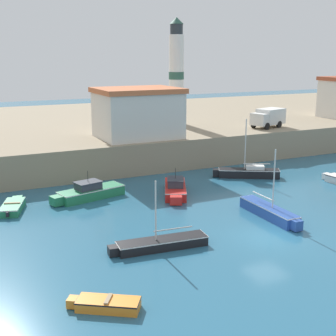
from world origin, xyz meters
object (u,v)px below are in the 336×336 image
(motorboat_green_1, at_px, (89,192))
(sailboat_black_4, at_px, (160,243))
(sailboat_blue_3, at_px, (270,211))
(harbor_shed_mid_row, at_px, (138,113))
(motorboat_red_6, at_px, (175,189))
(sailboat_black_7, at_px, (248,172))
(truck_on_quay, at_px, (268,117))
(dinghy_orange_5, at_px, (106,304))
(dinghy_green_0, at_px, (13,206))
(lighthouse, at_px, (176,73))

(motorboat_green_1, distance_m, sailboat_black_4, 11.88)
(sailboat_blue_3, xyz_separation_m, harbor_shed_mid_row, (-2.57, 19.03, 5.26))
(motorboat_green_1, distance_m, harbor_shed_mid_row, 13.01)
(motorboat_green_1, xyz_separation_m, motorboat_red_6, (6.91, -2.08, -0.02))
(sailboat_black_7, distance_m, truck_on_quay, 12.57)
(motorboat_green_1, xyz_separation_m, sailboat_blue_3, (10.57, -10.16, -0.09))
(dinghy_orange_5, distance_m, truck_on_quay, 38.52)
(sailboat_blue_3, xyz_separation_m, sailboat_black_7, (5.25, 10.16, 0.03))
(dinghy_green_0, bearing_deg, sailboat_black_4, -57.98)
(motorboat_green_1, height_order, sailboat_blue_3, sailboat_blue_3)
(dinghy_orange_5, xyz_separation_m, sailboat_black_7, (20.04, 17.11, 0.22))
(motorboat_red_6, distance_m, lighthouse, 21.97)
(sailboat_black_4, relative_size, harbor_shed_mid_row, 0.75)
(sailboat_blue_3, relative_size, motorboat_red_6, 1.07)
(motorboat_green_1, distance_m, sailboat_blue_3, 14.66)
(dinghy_green_0, bearing_deg, sailboat_blue_3, -30.28)
(sailboat_blue_3, relative_size, sailboat_black_4, 1.01)
(motorboat_green_1, xyz_separation_m, sailboat_black_7, (15.82, -0.01, -0.06))
(harbor_shed_mid_row, bearing_deg, sailboat_black_4, -108.65)
(dinghy_green_0, height_order, motorboat_green_1, motorboat_green_1)
(sailboat_black_4, xyz_separation_m, sailboat_black_7, (14.80, 11.83, 0.14))
(sailboat_blue_3, relative_size, sailboat_black_7, 1.05)
(dinghy_green_0, height_order, sailboat_black_7, sailboat_black_7)
(truck_on_quay, bearing_deg, dinghy_orange_5, -138.32)
(dinghy_green_0, relative_size, motorboat_green_1, 0.64)
(sailboat_black_7, height_order, truck_on_quay, sailboat_black_7)
(sailboat_blue_3, distance_m, motorboat_red_6, 8.87)
(sailboat_blue_3, xyz_separation_m, truck_on_quay, (13.81, 18.51, 3.90))
(motorboat_green_1, bearing_deg, truck_on_quay, 18.91)
(lighthouse, distance_m, truck_on_quay, 12.31)
(dinghy_green_0, relative_size, lighthouse, 0.32)
(dinghy_green_0, height_order, truck_on_quay, truck_on_quay)
(sailboat_black_4, height_order, dinghy_orange_5, sailboat_black_4)
(motorboat_green_1, distance_m, truck_on_quay, 26.05)
(sailboat_blue_3, height_order, motorboat_red_6, sailboat_blue_3)
(dinghy_green_0, xyz_separation_m, motorboat_green_1, (6.13, 0.41, 0.23))
(sailboat_black_4, xyz_separation_m, harbor_shed_mid_row, (6.98, 20.70, 5.37))
(sailboat_black_4, height_order, sailboat_black_7, sailboat_black_7)
(motorboat_red_6, xyz_separation_m, sailboat_black_7, (8.90, 2.07, -0.04))
(sailboat_blue_3, distance_m, truck_on_quay, 23.42)
(sailboat_blue_3, bearing_deg, dinghy_green_0, 149.72)
(sailboat_black_7, distance_m, lighthouse, 18.18)
(sailboat_blue_3, height_order, dinghy_orange_5, sailboat_blue_3)
(motorboat_green_1, distance_m, dinghy_orange_5, 17.63)
(dinghy_green_0, xyz_separation_m, lighthouse, (22.13, 16.30, 9.01))
(harbor_shed_mid_row, distance_m, truck_on_quay, 16.44)
(sailboat_black_4, distance_m, sailboat_black_7, 18.95)
(sailboat_blue_3, xyz_separation_m, motorboat_red_6, (-3.65, 8.08, 0.07))
(motorboat_red_6, bearing_deg, sailboat_black_7, 13.12)
(lighthouse, height_order, truck_on_quay, lighthouse)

